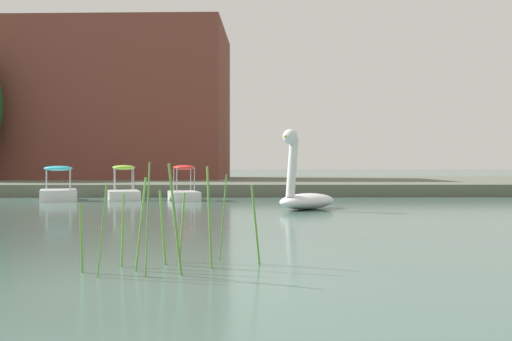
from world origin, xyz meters
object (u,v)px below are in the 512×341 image
object	(u,v)px
pedal_boat_red	(184,190)
swan_boat	(305,194)
pedal_boat_lime	(124,191)
pedal_boat_cyan	(58,190)

from	to	relation	value
pedal_boat_red	swan_boat	bearing A→B (deg)	-50.33
pedal_boat_red	pedal_boat_lime	world-z (taller)	pedal_boat_lime
pedal_boat_cyan	pedal_boat_red	bearing A→B (deg)	0.54
swan_boat	pedal_boat_cyan	bearing A→B (deg)	150.96
swan_boat	pedal_boat_red	size ratio (longest dim) A/B	1.16
swan_boat	pedal_boat_lime	world-z (taller)	swan_boat
swan_boat	pedal_boat_lime	xyz separation A→B (m)	(-6.86, 5.69, -0.11)
swan_boat	pedal_boat_lime	size ratio (longest dim) A/B	1.07
swan_boat	pedal_boat_cyan	size ratio (longest dim) A/B	0.98
swan_boat	pedal_boat_lime	bearing A→B (deg)	140.34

